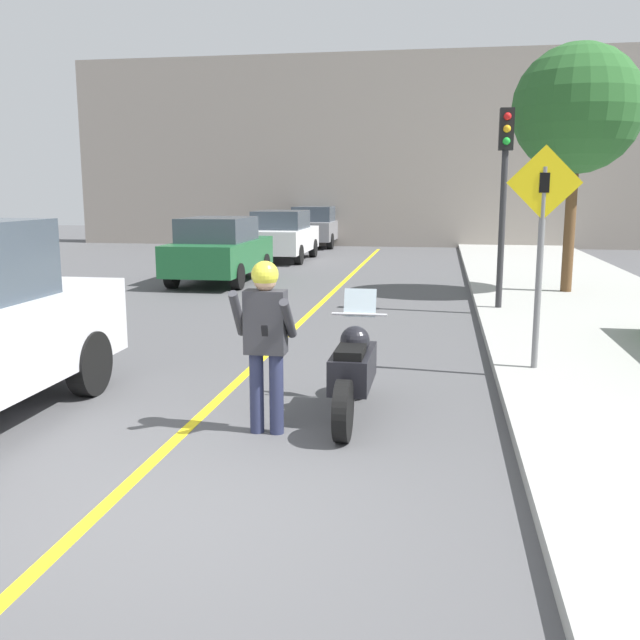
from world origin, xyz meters
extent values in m
plane|color=#4C4C4F|center=(0.00, 0.00, 0.00)|extent=(80.00, 80.00, 0.00)
cube|color=yellow|center=(-0.60, 6.00, 0.00)|extent=(0.12, 36.00, 0.01)
cube|color=gray|center=(0.00, 26.00, 3.94)|extent=(28.00, 1.20, 7.89)
cylinder|color=black|center=(1.00, 1.75, 0.30)|extent=(0.14, 0.60, 0.60)
cylinder|color=black|center=(1.00, 3.30, 0.30)|extent=(0.14, 0.60, 0.60)
cube|color=black|center=(1.00, 2.53, 0.53)|extent=(0.40, 1.07, 0.36)
sphere|color=black|center=(1.00, 2.67, 0.79)|extent=(0.32, 0.32, 0.32)
cube|color=black|center=(1.00, 2.28, 0.75)|extent=(0.28, 0.48, 0.10)
cylinder|color=silver|center=(1.00, 3.06, 1.01)|extent=(0.62, 0.03, 0.03)
cube|color=silver|center=(1.00, 3.13, 1.13)|extent=(0.36, 0.12, 0.31)
cylinder|color=#282D4C|center=(0.12, 1.86, 0.40)|extent=(0.14, 0.14, 0.81)
cylinder|color=#282D4C|center=(0.32, 1.86, 0.40)|extent=(0.14, 0.14, 0.81)
cube|color=#333338|center=(0.22, 1.86, 1.12)|extent=(0.40, 0.22, 0.62)
cylinder|color=#333338|center=(-0.03, 1.76, 1.21)|extent=(0.09, 0.38, 0.48)
cylinder|color=#333338|center=(0.47, 1.74, 1.18)|extent=(0.09, 0.44, 0.44)
sphere|color=tan|center=(0.22, 1.86, 1.53)|extent=(0.22, 0.22, 0.22)
sphere|color=gold|center=(0.22, 1.86, 1.58)|extent=(0.26, 0.26, 0.26)
cube|color=black|center=(0.28, 1.58, 1.09)|extent=(0.06, 0.05, 0.11)
cylinder|color=black|center=(-2.14, 2.80, 0.38)|extent=(0.22, 0.76, 0.76)
cylinder|color=slate|center=(3.10, 4.47, 1.40)|extent=(0.08, 0.08, 2.52)
cube|color=yellow|center=(3.10, 4.45, 2.46)|extent=(0.91, 0.02, 0.91)
cube|color=black|center=(3.10, 4.43, 2.46)|extent=(0.12, 0.01, 0.24)
cylinder|color=#2D2D30|center=(3.00, 9.24, 2.00)|extent=(0.12, 0.12, 3.71)
cube|color=black|center=(3.00, 9.22, 3.47)|extent=(0.26, 0.22, 0.76)
sphere|color=red|center=(3.00, 9.10, 3.69)|extent=(0.14, 0.14, 0.14)
sphere|color=gold|center=(3.00, 9.10, 3.47)|extent=(0.14, 0.14, 0.14)
sphere|color=green|center=(3.00, 9.10, 3.25)|extent=(0.14, 0.14, 0.14)
cylinder|color=brown|center=(4.66, 11.75, 1.62)|extent=(0.24, 0.24, 2.97)
sphere|color=#285B28|center=(4.66, 11.75, 4.07)|extent=(2.75, 2.75, 2.75)
cylinder|color=black|center=(-4.58, 14.33, 0.32)|extent=(0.22, 0.64, 0.64)
cylinder|color=black|center=(-2.93, 14.33, 0.32)|extent=(0.22, 0.64, 0.64)
cylinder|color=black|center=(-4.58, 11.72, 0.32)|extent=(0.22, 0.64, 0.64)
cylinder|color=black|center=(-2.93, 11.72, 0.32)|extent=(0.22, 0.64, 0.64)
cube|color=#1E6033|center=(-3.76, 13.02, 0.70)|extent=(1.80, 4.20, 0.76)
cube|color=#38424C|center=(-3.76, 12.86, 1.38)|extent=(1.58, 2.18, 0.60)
cylinder|color=black|center=(-4.27, 20.27, 0.32)|extent=(0.22, 0.64, 0.64)
cylinder|color=black|center=(-2.61, 20.27, 0.32)|extent=(0.22, 0.64, 0.64)
cylinder|color=black|center=(-4.27, 17.67, 0.32)|extent=(0.22, 0.64, 0.64)
cylinder|color=black|center=(-2.61, 17.67, 0.32)|extent=(0.22, 0.64, 0.64)
cube|color=white|center=(-3.44, 18.97, 0.70)|extent=(1.80, 4.20, 0.76)
cube|color=#38424C|center=(-3.44, 18.80, 1.38)|extent=(1.58, 2.18, 0.60)
cylinder|color=black|center=(-4.19, 26.38, 0.32)|extent=(0.22, 0.64, 0.64)
cylinder|color=black|center=(-2.53, 26.38, 0.32)|extent=(0.22, 0.64, 0.64)
cylinder|color=black|center=(-4.19, 23.77, 0.32)|extent=(0.22, 0.64, 0.64)
cylinder|color=black|center=(-2.53, 23.77, 0.32)|extent=(0.22, 0.64, 0.64)
cube|color=gray|center=(-3.36, 25.07, 0.70)|extent=(1.80, 4.20, 0.76)
cube|color=#38424C|center=(-3.36, 24.91, 1.38)|extent=(1.58, 2.18, 0.60)
camera|label=1|loc=(1.87, -4.72, 2.38)|focal=40.00mm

